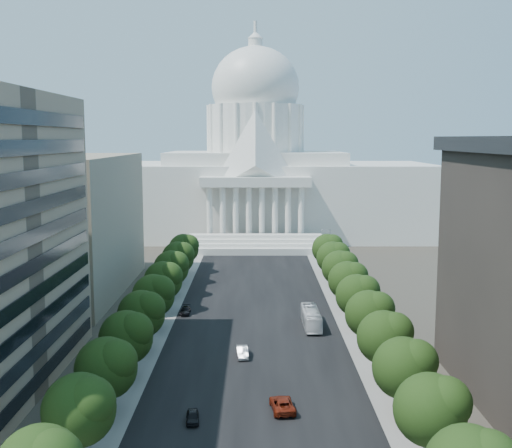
{
  "coord_description": "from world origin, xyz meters",
  "views": [
    {
      "loc": [
        0.12,
        -38.48,
        33.77
      ],
      "look_at": [
        0.17,
        81.07,
        17.71
      ],
      "focal_mm": 45.0,
      "sensor_mm": 36.0,
      "label": 1
    }
  ],
  "objects_px": {
    "car_dark_a": "(192,417)",
    "car_red": "(282,404)",
    "car_silver": "(242,352)",
    "car_dark_b": "(185,311)",
    "city_bus": "(311,318)"
  },
  "relations": [
    {
      "from": "car_dark_a",
      "to": "car_silver",
      "type": "distance_m",
      "value": 23.7
    },
    {
      "from": "car_dark_a",
      "to": "car_silver",
      "type": "relative_size",
      "value": 0.79
    },
    {
      "from": "car_red",
      "to": "city_bus",
      "type": "distance_m",
      "value": 36.46
    },
    {
      "from": "car_silver",
      "to": "car_dark_b",
      "type": "distance_m",
      "value": 26.95
    },
    {
      "from": "car_dark_a",
      "to": "car_dark_b",
      "type": "distance_m",
      "value": 47.79
    },
    {
      "from": "car_silver",
      "to": "car_red",
      "type": "bearing_deg",
      "value": -80.1
    },
    {
      "from": "car_dark_a",
      "to": "city_bus",
      "type": "xyz_separation_m",
      "value": [
        17.56,
        39.09,
        1.01
      ]
    },
    {
      "from": "car_silver",
      "to": "car_dark_b",
      "type": "height_order",
      "value": "car_silver"
    },
    {
      "from": "car_red",
      "to": "car_dark_b",
      "type": "distance_m",
      "value": 47.3
    },
    {
      "from": "car_red",
      "to": "car_dark_b",
      "type": "xyz_separation_m",
      "value": [
        -16.93,
        44.16,
        -0.14
      ]
    },
    {
      "from": "city_bus",
      "to": "car_red",
      "type": "bearing_deg",
      "value": -101.44
    },
    {
      "from": "car_dark_a",
      "to": "car_red",
      "type": "bearing_deg",
      "value": 11.52
    },
    {
      "from": "car_red",
      "to": "city_bus",
      "type": "xyz_separation_m",
      "value": [
        6.68,
        35.84,
        0.84
      ]
    },
    {
      "from": "car_dark_a",
      "to": "car_red",
      "type": "xyz_separation_m",
      "value": [
        10.88,
        3.25,
        0.17
      ]
    },
    {
      "from": "car_silver",
      "to": "car_red",
      "type": "relative_size",
      "value": 0.82
    }
  ]
}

